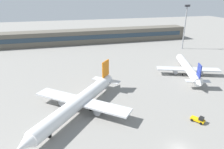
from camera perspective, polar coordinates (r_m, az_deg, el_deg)
name	(u,v)px	position (r m, az deg, el deg)	size (l,w,h in m)	color
ground_plane	(124,80)	(82.02, 3.29, -1.62)	(400.00, 400.00, 0.00)	gray
terminal_building	(93,36)	(145.31, -5.25, 10.51)	(133.74, 12.13, 9.00)	#5B564C
airplane_near	(78,102)	(60.04, -9.23, -7.63)	(31.45, 35.12, 10.78)	white
airplane_mid	(187,68)	(93.07, 20.10, 1.77)	(25.58, 35.73, 9.18)	white
baggage_tug_yellow	(199,119)	(61.09, 22.79, -11.37)	(3.23, 3.83, 1.75)	#F2B20C
floodlight_tower_west	(185,24)	(133.55, 19.53, 12.99)	(3.20, 0.80, 25.96)	gray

